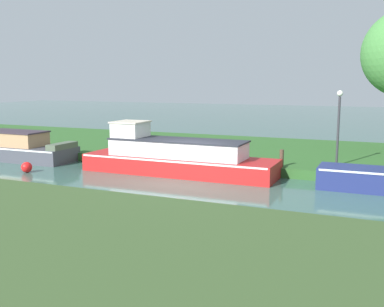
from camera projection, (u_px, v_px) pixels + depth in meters
The scene contains 9 objects.
ground_plane at pixel (185, 181), 17.86m from camera, with size 120.00×120.00×0.00m, color #385D53.
riverbank_far at pixel (239, 151), 24.18m from camera, with size 72.00×10.00×0.40m, color #2C5B26.
riverbank_near at pixel (12, 255), 9.67m from camera, with size 72.00×10.00×0.40m, color #364E27.
red_barge at pixel (176, 157), 19.22m from camera, with size 8.37×2.18×2.15m.
slate_cruiser at pixel (22, 148), 22.56m from camera, with size 5.36×2.04×1.44m.
lamp_post at pixel (339, 119), 18.63m from camera, with size 0.24×0.24×3.12m.
mooring_post_near at pixel (282, 158), 18.67m from camera, with size 0.17×0.17×0.70m, color #453628.
mooring_post_far at pixel (48, 142), 23.43m from camera, with size 0.18×0.18×0.71m, color #43392B.
channel_buoy at pixel (27, 167), 19.44m from camera, with size 0.46×0.46×0.46m, color red.
Camera 1 is at (7.18, -15.94, 3.86)m, focal length 42.36 mm.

